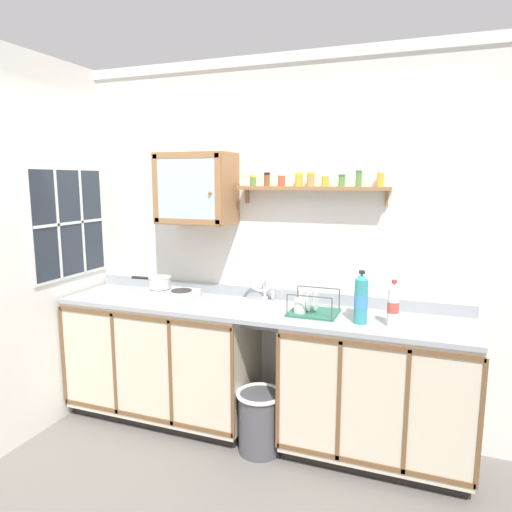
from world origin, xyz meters
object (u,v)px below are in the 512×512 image
object	(u,v)px
saucepan	(159,282)
mug	(300,306)
bottle_soda_green_0	(361,298)
dish_rack	(312,308)
sink	(258,306)
wall_cabinet	(196,188)
trash_bin	(260,420)
hot_plate_stove	(169,294)
bottle_detergent_teal_1	(361,299)
bottle_opaque_white_2	(393,305)

from	to	relation	value
saucepan	mug	bearing A→B (deg)	-3.39
bottle_soda_green_0	dish_rack	size ratio (longest dim) A/B	0.88
bottle_soda_green_0	mug	distance (m)	0.40
sink	wall_cabinet	world-z (taller)	wall_cabinet
bottle_soda_green_0	trash_bin	bearing A→B (deg)	-160.39
hot_plate_stove	mug	distance (m)	1.01
trash_bin	saucepan	bearing A→B (deg)	166.48
bottle_detergent_teal_1	mug	xyz separation A→B (m)	(-0.40, 0.05, -0.10)
sink	trash_bin	size ratio (longest dim) A/B	1.14
bottle_soda_green_0	mug	bearing A→B (deg)	-169.66
hot_plate_stove	wall_cabinet	distance (m)	0.81
bottle_detergent_teal_1	dish_rack	xyz separation A→B (m)	(-0.33, 0.10, -0.12)
sink	bottle_opaque_white_2	xyz separation A→B (m)	(0.91, -0.13, 0.13)
hot_plate_stove	dish_rack	bearing A→B (deg)	0.06
saucepan	bottle_detergent_teal_1	world-z (taller)	bottle_detergent_teal_1
mug	trash_bin	distance (m)	0.82
dish_rack	wall_cabinet	size ratio (longest dim) A/B	0.58
dish_rack	trash_bin	bearing A→B (deg)	-146.99
sink	hot_plate_stove	size ratio (longest dim) A/B	1.27
saucepan	trash_bin	xyz separation A→B (m)	(0.88, -0.21, -0.83)
bottle_opaque_white_2	trash_bin	distance (m)	1.18
mug	dish_rack	bearing A→B (deg)	32.02
bottle_opaque_white_2	mug	world-z (taller)	bottle_opaque_white_2
sink	bottle_opaque_white_2	bearing A→B (deg)	-8.32
saucepan	mug	size ratio (longest dim) A/B	3.02
bottle_soda_green_0	sink	bearing A→B (deg)	178.97
saucepan	trash_bin	distance (m)	1.23
trash_bin	dish_rack	bearing A→B (deg)	33.01
bottle_detergent_teal_1	trash_bin	bearing A→B (deg)	-171.54
dish_rack	trash_bin	size ratio (longest dim) A/B	0.74
bottle_opaque_white_2	wall_cabinet	size ratio (longest dim) A/B	0.52
saucepan	mug	distance (m)	1.11
sink	wall_cabinet	xyz separation A→B (m)	(-0.51, 0.08, 0.81)
sink	mug	world-z (taller)	sink
sink	bottle_detergent_teal_1	xyz separation A→B (m)	(0.72, -0.14, 0.15)
sink	bottle_soda_green_0	size ratio (longest dim) A/B	1.75
mug	bottle_opaque_white_2	bearing A→B (deg)	-4.81
bottle_soda_green_0	bottle_detergent_teal_1	bearing A→B (deg)	-83.47
bottle_soda_green_0	mug	size ratio (longest dim) A/B	2.66
bottle_opaque_white_2	trash_bin	xyz separation A→B (m)	(-0.81, -0.10, -0.85)
bottle_soda_green_0	mug	xyz separation A→B (m)	(-0.39, -0.07, -0.08)
hot_plate_stove	bottle_opaque_white_2	world-z (taller)	bottle_opaque_white_2
hot_plate_stove	bottle_detergent_teal_1	bearing A→B (deg)	-3.99
bottle_opaque_white_2	sink	bearing A→B (deg)	171.68
bottle_detergent_teal_1	mug	world-z (taller)	bottle_detergent_teal_1
saucepan	wall_cabinet	world-z (taller)	wall_cabinet
dish_rack	mug	bearing A→B (deg)	-147.98
bottle_detergent_teal_1	trash_bin	world-z (taller)	bottle_detergent_teal_1
hot_plate_stove	bottle_soda_green_0	xyz separation A→B (m)	(1.40, 0.03, 0.10)
wall_cabinet	trash_bin	xyz separation A→B (m)	(0.60, -0.31, -1.53)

